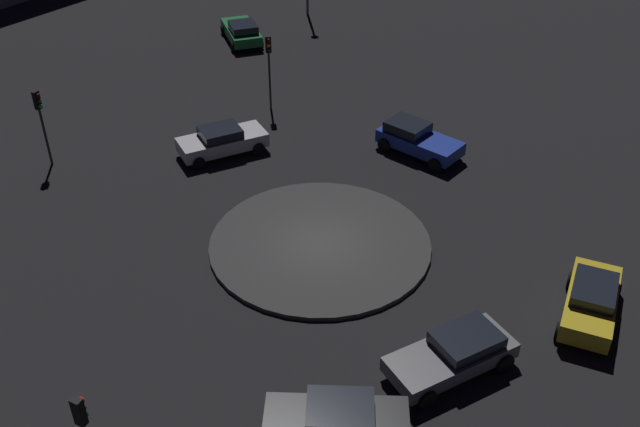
# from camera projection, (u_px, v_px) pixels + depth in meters

# --- Properties ---
(ground_plane) EXTENTS (114.71, 114.71, 0.00)m
(ground_plane) POSITION_uv_depth(u_px,v_px,m) (320.00, 246.00, 31.07)
(ground_plane) COLOR black
(roundabout_island) EXTENTS (9.29, 9.29, 0.20)m
(roundabout_island) POSITION_uv_depth(u_px,v_px,m) (320.00, 244.00, 31.01)
(roundabout_island) COLOR #383838
(roundabout_island) RESTS_ON ground_plane
(car_black) EXTENTS (3.24, 4.79, 1.52)m
(car_black) POSITION_uv_depth(u_px,v_px,m) (337.00, 422.00, 22.52)
(car_black) COLOR black
(car_black) RESTS_ON ground_plane
(car_silver) EXTENTS (2.54, 4.58, 1.44)m
(car_silver) POSITION_uv_depth(u_px,v_px,m) (222.00, 140.00, 36.95)
(car_silver) COLOR silver
(car_silver) RESTS_ON ground_plane
(car_blue) EXTENTS (4.54, 3.74, 1.53)m
(car_blue) POSITION_uv_depth(u_px,v_px,m) (417.00, 139.00, 36.97)
(car_blue) COLOR #1E38A5
(car_blue) RESTS_ON ground_plane
(car_yellow) EXTENTS (4.32, 4.08, 1.47)m
(car_yellow) POSITION_uv_depth(u_px,v_px,m) (591.00, 301.00, 27.06)
(car_yellow) COLOR gold
(car_yellow) RESTS_ON ground_plane
(car_green) EXTENTS (4.34, 2.11, 1.45)m
(car_green) POSITION_uv_depth(u_px,v_px,m) (242.00, 31.00, 49.10)
(car_green) COLOR #1E7238
(car_green) RESTS_ON ground_plane
(car_grey) EXTENTS (2.79, 4.75, 1.38)m
(car_grey) POSITION_uv_depth(u_px,v_px,m) (454.00, 353.00, 24.94)
(car_grey) COLOR slate
(car_grey) RESTS_ON ground_plane
(traffic_light_west) EXTENTS (0.37, 0.32, 4.24)m
(traffic_light_west) POSITION_uv_depth(u_px,v_px,m) (269.00, 58.00, 39.73)
(traffic_light_west) COLOR #2D2D2D
(traffic_light_west) RESTS_ON ground_plane
(traffic_light_southwest) EXTENTS (0.39, 0.39, 3.92)m
(traffic_light_southwest) POSITION_uv_depth(u_px,v_px,m) (40.00, 113.00, 34.93)
(traffic_light_southwest) COLOR #2D2D2D
(traffic_light_southwest) RESTS_ON ground_plane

